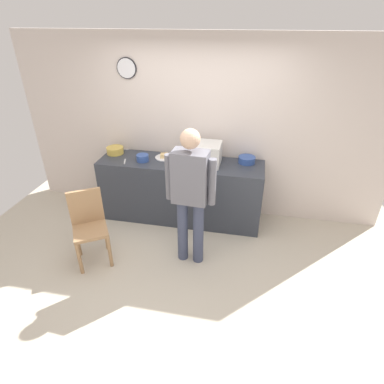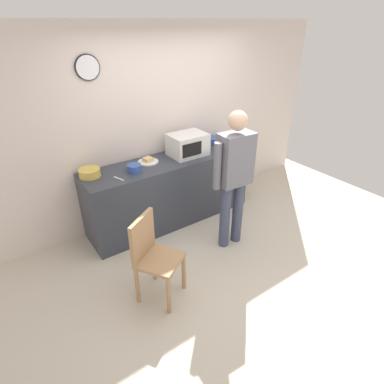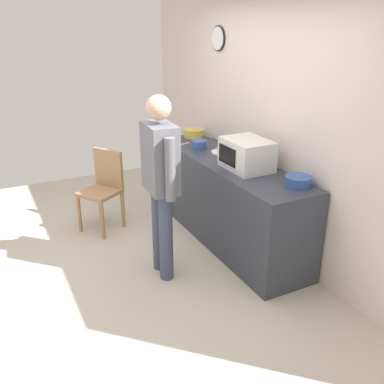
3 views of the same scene
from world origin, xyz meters
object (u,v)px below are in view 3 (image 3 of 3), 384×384
object	(u,v)px
microwave	(247,154)
salad_bowl	(298,181)
cereal_bowl	(199,145)
person_standing	(161,175)
fork_utensil	(208,136)
spoon_utensil	(184,144)
wooden_chair	(104,186)
mixing_bowl	(194,133)
sandwich_plate	(223,151)

from	to	relation	value
microwave	salad_bowl	world-z (taller)	microwave
cereal_bowl	microwave	bearing A→B (deg)	5.49
microwave	person_standing	distance (m)	0.94
fork_utensil	spoon_utensil	size ratio (longest dim) A/B	1.00
wooden_chair	mixing_bowl	bearing A→B (deg)	96.44
mixing_bowl	spoon_utensil	size ratio (longest dim) A/B	1.49
sandwich_plate	cereal_bowl	size ratio (longest dim) A/B	1.54
salad_bowl	person_standing	bearing A→B (deg)	-118.39
salad_bowl	fork_utensil	xyz separation A→B (m)	(-1.90, 0.12, -0.04)
salad_bowl	cereal_bowl	bearing A→B (deg)	-170.98
cereal_bowl	fork_utensil	distance (m)	0.57
salad_bowl	fork_utensil	world-z (taller)	salad_bowl
mixing_bowl	spoon_utensil	bearing A→B (deg)	-45.53
cereal_bowl	mixing_bowl	bearing A→B (deg)	159.94
cereal_bowl	person_standing	size ratio (longest dim) A/B	0.10
salad_bowl	mixing_bowl	xyz separation A→B (m)	(-1.96, -0.05, 0.00)
mixing_bowl	person_standing	xyz separation A→B (m)	(1.37, -1.04, 0.04)
sandwich_plate	fork_utensil	size ratio (longest dim) A/B	1.60
person_standing	microwave	bearing A→B (deg)	91.22
fork_utensil	person_standing	xyz separation A→B (m)	(1.31, -1.21, 0.09)
cereal_bowl	mixing_bowl	world-z (taller)	mixing_bowl
spoon_utensil	mixing_bowl	bearing A→B (deg)	134.47
microwave	spoon_utensil	world-z (taller)	microwave
salad_bowl	fork_utensil	size ratio (longest dim) A/B	1.40
mixing_bowl	person_standing	bearing A→B (deg)	-37.10
salad_bowl	cereal_bowl	xyz separation A→B (m)	(-1.46, -0.23, 0.00)
sandwich_plate	wooden_chair	distance (m)	1.45
mixing_bowl	wooden_chair	size ratio (longest dim) A/B	0.27
fork_utensil	microwave	bearing A→B (deg)	-11.91
spoon_utensil	person_standing	xyz separation A→B (m)	(1.12, -0.78, 0.09)
microwave	fork_utensil	bearing A→B (deg)	168.09
mixing_bowl	fork_utensil	bearing A→B (deg)	71.44
microwave	sandwich_plate	size ratio (longest dim) A/B	1.84
microwave	person_standing	xyz separation A→B (m)	(0.02, -0.94, -0.06)
microwave	fork_utensil	size ratio (longest dim) A/B	2.94
salad_bowl	person_standing	xyz separation A→B (m)	(-0.59, -1.09, 0.04)
wooden_chair	fork_utensil	bearing A→B (deg)	93.33
sandwich_plate	mixing_bowl	xyz separation A→B (m)	(-0.77, 0.02, 0.03)
sandwich_plate	spoon_utensil	xyz separation A→B (m)	(-0.52, -0.24, -0.01)
fork_utensil	spoon_utensil	xyz separation A→B (m)	(0.20, -0.43, 0.00)
salad_bowl	microwave	bearing A→B (deg)	-166.14
fork_utensil	spoon_utensil	bearing A→B (deg)	-65.55
spoon_utensil	person_standing	world-z (taller)	person_standing
sandwich_plate	spoon_utensil	distance (m)	0.57
cereal_bowl	wooden_chair	bearing A→B (deg)	-108.50
salad_bowl	person_standing	world-z (taller)	person_standing
mixing_bowl	fork_utensil	size ratio (longest dim) A/B	1.49
microwave	salad_bowl	size ratio (longest dim) A/B	2.10
sandwich_plate	wooden_chair	size ratio (longest dim) A/B	0.29
microwave	wooden_chair	distance (m)	1.76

